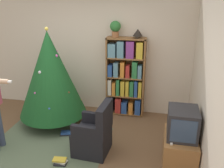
{
  "coord_description": "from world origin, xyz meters",
  "views": [
    {
      "loc": [
        1.48,
        -3.12,
        2.59
      ],
      "look_at": [
        0.63,
        0.92,
        1.05
      ],
      "focal_mm": 40.0,
      "sensor_mm": 36.0,
      "label": 1
    }
  ],
  "objects_px": {
    "television": "(183,123)",
    "potted_plant": "(115,28)",
    "christmas_tree": "(50,74)",
    "armchair": "(94,135)",
    "table_lamp": "(138,33)",
    "bookshelf": "(126,78)"
  },
  "relations": [
    {
      "from": "armchair",
      "to": "potted_plant",
      "type": "bearing_deg",
      "value": -178.31
    },
    {
      "from": "television",
      "to": "christmas_tree",
      "type": "height_order",
      "value": "christmas_tree"
    },
    {
      "from": "potted_plant",
      "to": "table_lamp",
      "type": "bearing_deg",
      "value": 0.0
    },
    {
      "from": "potted_plant",
      "to": "christmas_tree",
      "type": "bearing_deg",
      "value": -149.04
    },
    {
      "from": "potted_plant",
      "to": "television",
      "type": "bearing_deg",
      "value": -50.6
    },
    {
      "from": "bookshelf",
      "to": "armchair",
      "type": "height_order",
      "value": "bookshelf"
    },
    {
      "from": "television",
      "to": "potted_plant",
      "type": "height_order",
      "value": "potted_plant"
    },
    {
      "from": "armchair",
      "to": "table_lamp",
      "type": "height_order",
      "value": "table_lamp"
    },
    {
      "from": "television",
      "to": "armchair",
      "type": "bearing_deg",
      "value": 176.31
    },
    {
      "from": "bookshelf",
      "to": "table_lamp",
      "type": "relative_size",
      "value": 8.54
    },
    {
      "from": "bookshelf",
      "to": "christmas_tree",
      "type": "xyz_separation_m",
      "value": [
        -1.39,
        -0.69,
        0.21
      ]
    },
    {
      "from": "potted_plant",
      "to": "armchair",
      "type": "bearing_deg",
      "value": -91.9
    },
    {
      "from": "television",
      "to": "table_lamp",
      "type": "height_order",
      "value": "table_lamp"
    },
    {
      "from": "armchair",
      "to": "television",
      "type": "bearing_deg",
      "value": 89.89
    },
    {
      "from": "television",
      "to": "table_lamp",
      "type": "xyz_separation_m",
      "value": [
        -0.88,
        1.63,
        1.04
      ]
    },
    {
      "from": "potted_plant",
      "to": "bookshelf",
      "type": "bearing_deg",
      "value": -1.96
    },
    {
      "from": "television",
      "to": "christmas_tree",
      "type": "relative_size",
      "value": 0.25
    },
    {
      "from": "bookshelf",
      "to": "armchair",
      "type": "bearing_deg",
      "value": -100.51
    },
    {
      "from": "television",
      "to": "potted_plant",
      "type": "relative_size",
      "value": 1.49
    },
    {
      "from": "potted_plant",
      "to": "table_lamp",
      "type": "distance_m",
      "value": 0.46
    },
    {
      "from": "christmas_tree",
      "to": "potted_plant",
      "type": "distance_m",
      "value": 1.59
    },
    {
      "from": "christmas_tree",
      "to": "table_lamp",
      "type": "relative_size",
      "value": 9.87
    }
  ]
}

